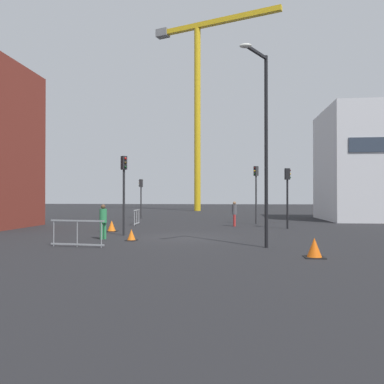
% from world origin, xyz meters
% --- Properties ---
extents(ground, '(160.00, 160.00, 0.00)m').
position_xyz_m(ground, '(0.00, 0.00, 0.00)').
color(ground, black).
extents(construction_crane, '(17.56, 7.26, 26.52)m').
position_xyz_m(construction_crane, '(-1.84, 34.48, 17.35)').
color(construction_crane, gold).
rests_on(construction_crane, ground).
extents(streetlamp_tall, '(1.15, 1.61, 7.62)m').
position_xyz_m(streetlamp_tall, '(3.73, -3.75, 4.49)').
color(streetlamp_tall, black).
rests_on(streetlamp_tall, ground).
extents(traffic_light_median, '(0.37, 0.37, 4.11)m').
position_xyz_m(traffic_light_median, '(-3.07, 0.45, 2.75)').
color(traffic_light_median, '#232326').
rests_on(traffic_light_median, ground).
extents(traffic_light_corner, '(0.38, 0.28, 3.58)m').
position_xyz_m(traffic_light_corner, '(-5.75, 15.54, 2.43)').
color(traffic_light_corner, '#2D2D30').
rests_on(traffic_light_corner, ground).
extents(traffic_light_far, '(0.37, 0.37, 4.21)m').
position_xyz_m(traffic_light_far, '(4.26, 9.24, 2.81)').
color(traffic_light_far, '#2D2D30').
rests_on(traffic_light_far, ground).
extents(traffic_light_island, '(0.39, 0.30, 3.77)m').
position_xyz_m(traffic_light_island, '(5.96, 5.51, 2.55)').
color(traffic_light_island, black).
rests_on(traffic_light_island, ground).
extents(pedestrian_walking, '(0.34, 0.34, 1.68)m').
position_xyz_m(pedestrian_walking, '(2.68, 7.19, 0.98)').
color(pedestrian_walking, red).
rests_on(pedestrian_walking, ground).
extents(pedestrian_waiting, '(0.34, 0.34, 1.65)m').
position_xyz_m(pedestrian_waiting, '(-3.56, -1.35, 0.95)').
color(pedestrian_waiting, '#2D844C').
rests_on(pedestrian_waiting, ground).
extents(safety_barrier_right_run, '(0.20, 2.02, 1.08)m').
position_xyz_m(safety_barrier_right_run, '(-4.20, 7.74, 0.56)').
color(safety_barrier_right_run, '#B2B5BA').
rests_on(safety_barrier_right_run, ground).
extents(safety_barrier_rear, '(2.33, 0.35, 1.08)m').
position_xyz_m(safety_barrier_rear, '(-3.68, -4.12, 0.56)').
color(safety_barrier_rear, gray).
rests_on(safety_barrier_rear, ground).
extents(traffic_cone_striped, '(0.63, 0.63, 0.64)m').
position_xyz_m(traffic_cone_striped, '(-4.41, 2.63, 0.30)').
color(traffic_cone_striped, black).
rests_on(traffic_cone_striped, ground).
extents(traffic_cone_by_barrier, '(0.51, 0.51, 0.52)m').
position_xyz_m(traffic_cone_by_barrier, '(-2.09, -1.73, 0.24)').
color(traffic_cone_by_barrier, black).
rests_on(traffic_cone_by_barrier, ground).
extents(traffic_cone_on_verge, '(0.65, 0.65, 0.66)m').
position_xyz_m(traffic_cone_on_verge, '(5.19, -5.95, 0.31)').
color(traffic_cone_on_verge, black).
rests_on(traffic_cone_on_verge, ground).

